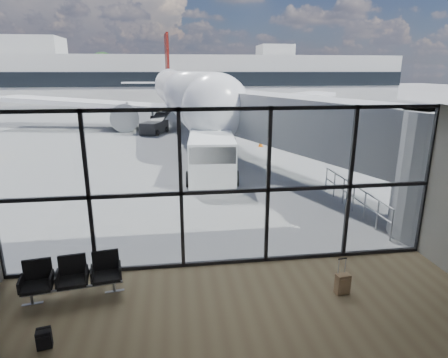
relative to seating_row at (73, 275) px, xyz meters
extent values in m
plane|color=slate|center=(3.93, 41.06, -0.57)|extent=(220.00, 220.00, 0.00)
cube|color=silver|center=(3.93, -2.94, 3.93)|extent=(12.00, 8.00, 0.02)
cube|color=white|center=(3.93, 1.06, 1.68)|extent=(12.00, 0.04, 4.50)
cube|color=black|center=(3.93, 1.06, -0.51)|extent=(12.00, 0.12, 0.10)
cube|color=black|center=(3.93, 1.06, 1.63)|extent=(12.00, 0.12, 0.10)
cube|color=black|center=(3.93, 1.06, 3.87)|extent=(12.00, 0.12, 0.10)
cube|color=black|center=(0.33, 1.06, 1.68)|extent=(0.10, 0.12, 4.50)
cube|color=black|center=(2.73, 1.06, 1.68)|extent=(0.10, 0.12, 4.50)
cube|color=black|center=(5.13, 1.06, 1.68)|extent=(0.10, 0.12, 4.50)
cube|color=black|center=(7.53, 1.06, 1.68)|extent=(0.10, 0.12, 4.50)
cube|color=black|center=(9.93, 1.06, 1.68)|extent=(0.10, 0.12, 4.50)
cylinder|color=gray|center=(11.13, 2.06, 1.53)|extent=(2.80, 2.80, 4.20)
cube|color=gray|center=(8.48, 9.06, 2.43)|extent=(7.45, 14.81, 2.40)
cube|color=gray|center=(5.83, 16.06, 2.43)|extent=(2.60, 2.20, 2.60)
cylinder|color=gray|center=(5.03, 16.06, 0.33)|extent=(0.20, 0.20, 1.80)
cylinder|color=gray|center=(6.63, 16.06, 0.33)|extent=(0.20, 0.20, 1.80)
cylinder|color=black|center=(5.83, 16.06, -0.32)|extent=(1.80, 0.56, 0.56)
cylinder|color=gray|center=(9.53, 1.86, -0.02)|extent=(0.06, 0.06, 1.10)
cylinder|color=gray|center=(9.53, 2.76, -0.02)|extent=(0.06, 0.06, 1.10)
cylinder|color=gray|center=(9.53, 3.66, -0.02)|extent=(0.06, 0.06, 1.10)
cylinder|color=gray|center=(9.53, 4.56, -0.02)|extent=(0.06, 0.06, 1.10)
cylinder|color=gray|center=(9.53, 5.46, -0.02)|extent=(0.06, 0.06, 1.10)
cylinder|color=gray|center=(9.53, 6.36, -0.02)|extent=(0.06, 0.06, 1.10)
cylinder|color=gray|center=(9.53, 7.26, -0.02)|extent=(0.06, 0.06, 1.10)
cylinder|color=gray|center=(9.53, 4.56, 0.51)|extent=(0.06, 5.40, 0.06)
cylinder|color=gray|center=(9.53, 4.56, 0.03)|extent=(0.06, 5.40, 0.06)
cube|color=#B1B0AC|center=(3.93, 63.06, 3.43)|extent=(80.00, 12.00, 8.00)
cube|color=black|center=(3.93, 56.96, 3.43)|extent=(80.00, 0.20, 2.40)
cube|color=#B1B0AC|center=(-21.07, 63.06, 8.93)|extent=(10.00, 8.00, 3.00)
cube|color=#B1B0AC|center=(21.93, 63.06, 8.43)|extent=(6.00, 6.00, 2.00)
cylinder|color=#382619|center=(-29.07, 73.06, 1.14)|extent=(0.50, 0.50, 3.42)
sphere|color=black|center=(-29.07, 73.06, 5.32)|extent=(6.27, 6.27, 6.27)
cylinder|color=#382619|center=(-23.07, 73.06, 0.78)|extent=(0.50, 0.50, 2.70)
sphere|color=black|center=(-23.07, 73.06, 4.08)|extent=(4.95, 4.95, 4.95)
cylinder|color=#382619|center=(-17.07, 73.06, 0.96)|extent=(0.50, 0.50, 3.06)
sphere|color=black|center=(-17.07, 73.06, 4.70)|extent=(5.61, 5.61, 5.61)
cylinder|color=#382619|center=(-11.07, 73.06, 1.14)|extent=(0.50, 0.50, 3.42)
sphere|color=black|center=(-11.07, 73.06, 5.32)|extent=(6.27, 6.27, 6.27)
cube|color=gray|center=(0.02, -0.13, -0.31)|extent=(2.30, 0.43, 0.04)
cube|color=black|center=(-0.76, -0.24, -0.11)|extent=(0.74, 0.70, 0.08)
cube|color=black|center=(-0.81, 0.05, 0.17)|extent=(0.66, 0.17, 0.58)
cube|color=black|center=(0.02, -0.13, -0.11)|extent=(0.74, 0.70, 0.08)
cube|color=black|center=(-0.03, 0.17, 0.17)|extent=(0.66, 0.17, 0.58)
cube|color=black|center=(0.80, -0.01, -0.11)|extent=(0.74, 0.70, 0.08)
cube|color=black|center=(0.76, 0.29, 0.17)|extent=(0.66, 0.17, 0.58)
cylinder|color=gray|center=(-0.92, -0.27, -0.44)|extent=(0.06, 0.06, 0.26)
cylinder|color=gray|center=(0.96, 0.02, -0.44)|extent=(0.06, 0.06, 0.26)
cube|color=black|center=(-0.15, -1.85, -0.37)|extent=(0.32, 0.23, 0.40)
cube|color=black|center=(-0.12, -1.95, -0.37)|extent=(0.24, 0.10, 0.27)
cylinder|color=black|center=(-0.16, -1.76, -0.17)|extent=(0.28, 0.12, 0.07)
cube|color=#7E6346|center=(6.62, -0.84, -0.29)|extent=(0.37, 0.25, 0.51)
cube|color=#7E6346|center=(6.64, -0.95, -0.29)|extent=(0.29, 0.07, 0.38)
cylinder|color=gray|center=(6.52, -0.76, 0.14)|extent=(0.02, 0.02, 0.43)
cylinder|color=gray|center=(6.71, -0.73, 0.14)|extent=(0.02, 0.02, 0.43)
cube|color=black|center=(6.61, -0.74, 0.35)|extent=(0.23, 0.06, 0.02)
cylinder|color=black|center=(6.52, -0.76, -0.54)|extent=(0.04, 0.06, 0.06)
cylinder|color=black|center=(6.71, -0.73, -0.54)|extent=(0.04, 0.06, 0.06)
cylinder|color=white|center=(3.69, 29.76, 2.72)|extent=(6.83, 33.16, 4.06)
sphere|color=white|center=(5.08, 13.35, 2.72)|extent=(4.06, 4.06, 4.06)
cone|color=white|center=(2.07, 48.90, 3.05)|extent=(4.60, 6.91, 4.06)
cube|color=black|center=(5.03, 14.01, 3.27)|extent=(2.52, 1.52, 0.55)
cube|color=white|center=(-5.70, 30.06, 1.79)|extent=(16.88, 7.38, 1.30)
cylinder|color=black|center=(-1.90, 28.18, 0.69)|extent=(2.61, 3.91, 2.31)
cube|color=white|center=(-1.38, 48.06, 3.16)|extent=(6.24, 2.71, 0.20)
cube|color=white|center=(12.90, 31.64, 1.79)|extent=(16.62, 9.83, 1.30)
cylinder|color=black|center=(9.47, 29.15, 0.69)|extent=(2.61, 3.91, 2.31)
cube|color=white|center=(5.62, 48.65, 3.16)|extent=(6.35, 3.64, 0.20)
cube|color=#59110C|center=(2.07, 48.90, 6.68)|extent=(0.68, 4.18, 6.59)
cylinder|color=gray|center=(4.90, 15.54, 0.20)|extent=(0.22, 0.22, 1.54)
cylinder|color=black|center=(4.90, 15.54, -0.19)|extent=(0.34, 0.79, 0.77)
cylinder|color=black|center=(0.58, 30.05, -0.08)|extent=(0.58, 1.09, 1.05)
cylinder|color=black|center=(6.71, 30.57, -0.08)|extent=(0.58, 1.09, 1.05)
cube|color=white|center=(4.49, 10.25, 0.54)|extent=(2.64, 5.29, 2.23)
cube|color=black|center=(4.34, 8.36, 1.16)|extent=(2.22, 1.51, 0.78)
cylinder|color=black|center=(3.24, 8.67, -0.18)|extent=(0.34, 0.80, 0.78)
cylinder|color=black|center=(5.46, 8.49, -0.18)|extent=(0.34, 0.80, 0.78)
cylinder|color=black|center=(3.52, 12.00, -0.18)|extent=(0.34, 0.80, 0.78)
cylinder|color=black|center=(5.74, 11.82, -0.18)|extent=(0.34, 0.80, 0.78)
cube|color=black|center=(0.93, 25.06, -0.01)|extent=(2.50, 3.39, 1.03)
cube|color=black|center=(1.39, 26.20, 0.76)|extent=(2.11, 2.83, 1.06)
cylinder|color=black|center=(-0.13, 24.38, -0.31)|extent=(0.38, 0.55, 0.51)
cylinder|color=black|center=(1.20, 23.84, -0.31)|extent=(0.38, 0.55, 0.51)
cylinder|color=black|center=(0.65, 26.28, -0.31)|extent=(0.38, 0.55, 0.51)
cylinder|color=black|center=(1.98, 25.74, -0.31)|extent=(0.38, 0.55, 0.51)
cube|color=orange|center=(6.01, 14.47, -0.55)|extent=(0.46, 0.46, 0.03)
cone|color=orange|center=(6.01, 14.47, -0.24)|extent=(0.44, 0.44, 0.65)
cube|color=orange|center=(8.93, 17.98, -0.56)|extent=(0.37, 0.37, 0.03)
cone|color=orange|center=(8.93, 17.98, -0.31)|extent=(0.35, 0.35, 0.53)
camera|label=1|loc=(2.58, -8.59, 4.81)|focal=30.00mm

